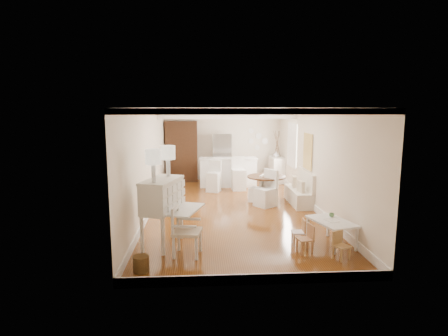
{
  "coord_description": "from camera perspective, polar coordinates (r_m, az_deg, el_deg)",
  "views": [
    {
      "loc": [
        -0.86,
        -10.07,
        2.81
      ],
      "look_at": [
        -0.22,
        0.3,
        1.12
      ],
      "focal_mm": 30.0,
      "sensor_mm": 36.0,
      "label": 1
    }
  ],
  "objects": [
    {
      "name": "slip_chair_near",
      "position": [
        10.76,
        6.35,
        -3.09
      ],
      "size": [
        0.71,
        0.7,
        1.05
      ],
      "primitive_type": "cube",
      "rotation": [
        0.0,
        0.0,
        -0.95
      ],
      "color": "white",
      "rests_on": "ground"
    },
    {
      "name": "fridge",
      "position": [
        14.39,
        1.12,
        1.61
      ],
      "size": [
        0.75,
        0.65,
        1.8
      ],
      "primitive_type": "imported",
      "color": "silver",
      "rests_on": "ground"
    },
    {
      "name": "dining_table",
      "position": [
        11.3,
        6.43,
        -3.18
      ],
      "size": [
        1.36,
        1.36,
        0.78
      ],
      "primitive_type": "cylinder",
      "rotation": [
        0.0,
        0.0,
        -0.21
      ],
      "color": "#4D2D18",
      "rests_on": "ground"
    },
    {
      "name": "banquette",
      "position": [
        11.19,
        11.32,
        -2.92
      ],
      "size": [
        0.52,
        1.6,
        0.98
      ],
      "primitive_type": "cube",
      "color": "silver",
      "rests_on": "ground"
    },
    {
      "name": "wicker_basket",
      "position": [
        6.81,
        -12.52,
        -14.08
      ],
      "size": [
        0.29,
        0.29,
        0.28
      ],
      "primitive_type": "cylinder",
      "rotation": [
        0.0,
        0.0,
        -0.06
      ],
      "color": "#513819",
      "rests_on": "ground"
    },
    {
      "name": "gustavian_armchair",
      "position": [
        7.26,
        -5.65,
        -9.51
      ],
      "size": [
        0.64,
        0.64,
        0.96
      ],
      "primitive_type": "cube",
      "rotation": [
        0.0,
        0.0,
        1.4
      ],
      "color": "silver",
      "rests_on": "ground"
    },
    {
      "name": "kids_chair_b",
      "position": [
        7.98,
        11.25,
        -9.51
      ],
      "size": [
        0.27,
        0.27,
        0.54
      ],
      "primitive_type": "cube",
      "rotation": [
        0.0,
        0.0,
        -1.62
      ],
      "color": "tan",
      "rests_on": "ground"
    },
    {
      "name": "kids_table",
      "position": [
        8.12,
        16.0,
        -9.44
      ],
      "size": [
        0.89,
        1.17,
        0.52
      ],
      "primitive_type": "cube",
      "rotation": [
        0.0,
        0.0,
        0.28
      ],
      "color": "white",
      "rests_on": "ground"
    },
    {
      "name": "kids_chair_a",
      "position": [
        7.55,
        12.23,
        -10.49
      ],
      "size": [
        0.32,
        0.32,
        0.58
      ],
      "primitive_type": "cube",
      "rotation": [
        0.0,
        0.0,
        -1.39
      ],
      "color": "#B27B50",
      "rests_on": "ground"
    },
    {
      "name": "kids_chair_c",
      "position": [
        7.43,
        17.49,
        -11.22
      ],
      "size": [
        0.35,
        0.35,
        0.54
      ],
      "primitive_type": "cube",
      "rotation": [
        0.0,
        0.0,
        0.45
      ],
      "color": "tan",
      "rests_on": "ground"
    },
    {
      "name": "slip_chair_far",
      "position": [
        11.3,
        5.04,
        -3.02
      ],
      "size": [
        0.55,
        0.54,
        0.83
      ],
      "primitive_type": "cube",
      "rotation": [
        0.0,
        0.0,
        -2.06
      ],
      "color": "white",
      "rests_on": "ground"
    },
    {
      "name": "bar_stool_right",
      "position": [
        12.78,
        2.25,
        -0.88
      ],
      "size": [
        0.49,
        0.49,
        1.13
      ],
      "primitive_type": "cube",
      "rotation": [
        0.0,
        0.0,
        0.09
      ],
      "color": "white",
      "rests_on": "ground"
    },
    {
      "name": "room",
      "position": [
        10.46,
        1.41,
        4.69
      ],
      "size": [
        9.0,
        9.04,
        2.82
      ],
      "color": "brown",
      "rests_on": "ground"
    },
    {
      "name": "pencil_cup",
      "position": [
        8.29,
        16.08,
        -6.9
      ],
      "size": [
        0.13,
        0.13,
        0.08
      ],
      "primitive_type": "imported",
      "rotation": [
        0.0,
        0.0,
        -0.25
      ],
      "color": "#52884F",
      "rests_on": "kids_table"
    },
    {
      "name": "branch_vase",
      "position": [
        14.29,
        7.92,
        2.1
      ],
      "size": [
        0.25,
        0.25,
        0.22
      ],
      "primitive_type": "imported",
      "rotation": [
        0.0,
        0.0,
        0.22
      ],
      "color": "white",
      "rests_on": "sideboard"
    },
    {
      "name": "bar_stool_left",
      "position": [
        12.55,
        -1.6,
        -1.26
      ],
      "size": [
        0.54,
        0.54,
        1.05
      ],
      "primitive_type": "cube",
      "rotation": [
        0.0,
        0.0,
        -0.36
      ],
      "color": "silver",
      "rests_on": "ground"
    },
    {
      "name": "pantry_cabinet",
      "position": [
        14.36,
        -6.47,
        2.54
      ],
      "size": [
        1.2,
        0.6,
        2.3
      ],
      "primitive_type": "cube",
      "color": "#381E11",
      "rests_on": "ground"
    },
    {
      "name": "sideboard",
      "position": [
        14.34,
        8.01,
        -0.23
      ],
      "size": [
        0.48,
        1.01,
        0.95
      ],
      "primitive_type": "cube",
      "rotation": [
        0.0,
        0.0,
        0.04
      ],
      "color": "white",
      "rests_on": "ground"
    },
    {
      "name": "breakfast_counter",
      "position": [
        13.4,
        0.62,
        -0.63
      ],
      "size": [
        2.05,
        0.65,
        1.03
      ],
      "primitive_type": "cube",
      "color": "white",
      "rests_on": "ground"
    },
    {
      "name": "secretary_bureau",
      "position": [
        7.75,
        -9.37,
        -6.71
      ],
      "size": [
        1.38,
        1.4,
        1.39
      ],
      "primitive_type": "cube",
      "rotation": [
        0.0,
        0.0,
        -0.32
      ],
      "color": "white",
      "rests_on": "ground"
    }
  ]
}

